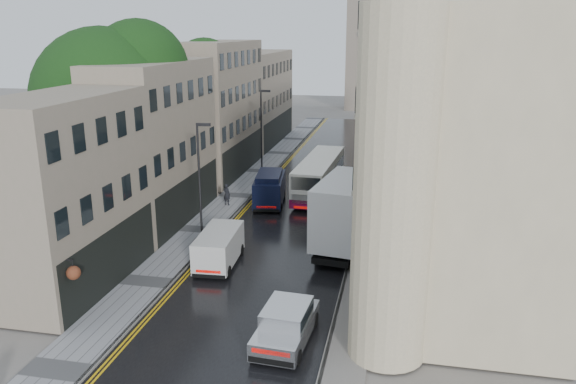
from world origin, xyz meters
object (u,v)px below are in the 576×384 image
at_px(white_lorry, 319,220).
at_px(tree_far, 184,109).
at_px(cream_bus, 298,185).
at_px(lamp_post_far, 261,136).
at_px(tree_near, 108,124).
at_px(white_van, 195,258).
at_px(pedestrian, 227,194).
at_px(silver_hatchback, 254,339).
at_px(navy_van, 254,194).
at_px(lamp_post_near, 200,187).

bearing_deg(white_lorry, tree_far, 139.84).
distance_m(cream_bus, lamp_post_far, 7.78).
bearing_deg(white_lorry, tree_near, 174.46).
bearing_deg(white_van, pedestrian, 96.40).
distance_m(silver_hatchback, navy_van, 19.63).
relative_size(silver_hatchback, navy_van, 0.87).
relative_size(navy_van, pedestrian, 3.12).
bearing_deg(lamp_post_far, tree_near, -120.90).
distance_m(cream_bus, white_van, 14.71).
bearing_deg(tree_far, silver_hatchback, -63.55).
distance_m(white_lorry, navy_van, 9.91).
bearing_deg(white_van, tree_near, 135.91).
distance_m(navy_van, lamp_post_far, 9.09).
height_order(tree_near, lamp_post_near, tree_near).
distance_m(tree_near, lamp_post_far, 14.99).
bearing_deg(tree_near, pedestrian, 35.54).
bearing_deg(pedestrian, tree_far, -33.81).
bearing_deg(lamp_post_far, white_lorry, -65.01).
bearing_deg(pedestrian, silver_hatchback, 128.63).
bearing_deg(silver_hatchback, navy_van, 108.64).
bearing_deg(lamp_post_near, pedestrian, 93.33).
height_order(white_lorry, white_van, white_lorry).
height_order(white_lorry, pedestrian, white_lorry).
relative_size(tree_near, white_van, 3.03).
bearing_deg(cream_bus, lamp_post_far, 128.95).
relative_size(pedestrian, lamp_post_near, 0.22).
xyz_separation_m(tree_near, silver_hatchback, (14.16, -14.86, -6.07)).
bearing_deg(lamp_post_far, navy_van, -79.50).
height_order(silver_hatchback, navy_van, navy_van).
relative_size(tree_far, pedestrian, 7.44).
height_order(white_van, lamp_post_near, lamp_post_near).
distance_m(cream_bus, pedestrian, 5.55).
relative_size(tree_near, lamp_post_far, 1.74).
bearing_deg(cream_bus, silver_hatchback, -81.66).
distance_m(tree_near, silver_hatchback, 21.41).
distance_m(tree_far, cream_bus, 14.02).
distance_m(silver_hatchback, white_van, 8.93).
bearing_deg(lamp_post_far, silver_hatchback, -76.49).
bearing_deg(cream_bus, pedestrian, -157.22).
relative_size(silver_hatchback, lamp_post_near, 0.59).
distance_m(navy_van, pedestrian, 2.53).
bearing_deg(pedestrian, navy_van, -178.57).
distance_m(tree_far, lamp_post_near, 18.37).
height_order(tree_far, lamp_post_near, tree_far).
bearing_deg(white_lorry, white_van, -139.60).
xyz_separation_m(navy_van, lamp_post_near, (-1.34, -7.72, 2.62)).
bearing_deg(tree_far, white_van, -67.40).
bearing_deg(cream_bus, white_lorry, -70.30).
height_order(tree_far, white_lorry, tree_far).
distance_m(tree_far, white_lorry, 22.69).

